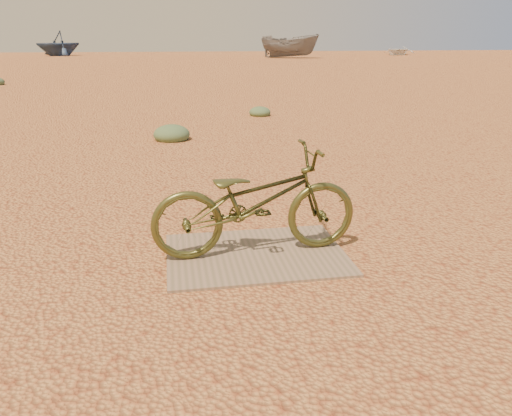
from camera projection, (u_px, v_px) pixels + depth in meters
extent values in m
plane|color=tan|center=(188.00, 234.00, 4.72)|extent=(120.00, 120.00, 0.00)
cube|color=#826954|center=(256.00, 254.00, 4.25)|extent=(1.51, 1.10, 0.02)
imported|color=#454820|center=(256.00, 201.00, 4.13)|extent=(1.76, 0.69, 0.91)
imported|color=navy|center=(58.00, 43.00, 47.31)|extent=(5.76, 5.68, 2.29)
imported|color=slate|center=(290.00, 46.00, 42.56)|extent=(5.36, 4.15, 1.97)
imported|color=silver|center=(397.00, 50.00, 49.97)|extent=(4.80, 5.10, 0.86)
ellipsoid|color=#59754D|center=(172.00, 140.00, 9.01)|extent=(0.65, 0.65, 0.36)
ellipsoid|color=#59754D|center=(260.00, 116.00, 11.76)|extent=(0.50, 0.50, 0.28)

